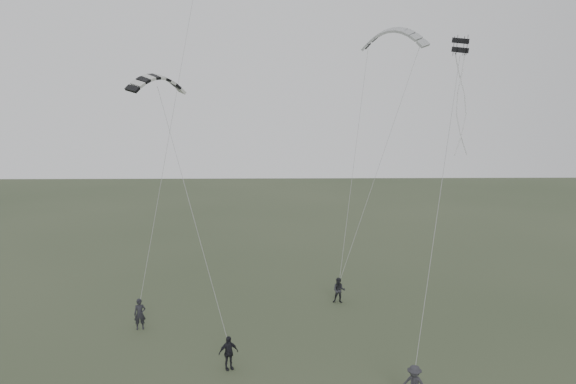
{
  "coord_description": "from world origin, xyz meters",
  "views": [
    {
      "loc": [
        0.78,
        -24.43,
        11.9
      ],
      "look_at": [
        1.41,
        5.9,
        7.32
      ],
      "focal_mm": 35.0,
      "sensor_mm": 36.0,
      "label": 1
    }
  ],
  "objects_px": {
    "kite_box": "(460,45)",
    "flyer_center": "(228,353)",
    "flyer_left": "(140,314)",
    "kite_pale_large": "(394,30)",
    "flyer_right": "(339,290)",
    "kite_striped": "(157,77)"
  },
  "relations": [
    {
      "from": "flyer_right",
      "to": "kite_box",
      "type": "bearing_deg",
      "value": -32.38
    },
    {
      "from": "flyer_left",
      "to": "kite_striped",
      "type": "height_order",
      "value": "kite_striped"
    },
    {
      "from": "flyer_center",
      "to": "kite_pale_large",
      "type": "relative_size",
      "value": 0.35
    },
    {
      "from": "flyer_right",
      "to": "kite_pale_large",
      "type": "height_order",
      "value": "kite_pale_large"
    },
    {
      "from": "flyer_left",
      "to": "flyer_right",
      "type": "relative_size",
      "value": 1.08
    },
    {
      "from": "flyer_center",
      "to": "kite_box",
      "type": "relative_size",
      "value": 2.29
    },
    {
      "from": "flyer_left",
      "to": "flyer_center",
      "type": "relative_size",
      "value": 1.07
    },
    {
      "from": "kite_box",
      "to": "flyer_center",
      "type": "bearing_deg",
      "value": 166.91
    },
    {
      "from": "kite_striped",
      "to": "kite_box",
      "type": "height_order",
      "value": "kite_box"
    },
    {
      "from": "flyer_right",
      "to": "flyer_center",
      "type": "height_order",
      "value": "flyer_center"
    },
    {
      "from": "kite_pale_large",
      "to": "kite_box",
      "type": "distance_m",
      "value": 10.53
    },
    {
      "from": "kite_pale_large",
      "to": "kite_striped",
      "type": "bearing_deg",
      "value": -121.11
    },
    {
      "from": "kite_striped",
      "to": "kite_box",
      "type": "xyz_separation_m",
      "value": [
        15.46,
        -2.52,
        1.4
      ]
    },
    {
      "from": "flyer_left",
      "to": "kite_striped",
      "type": "relative_size",
      "value": 0.51
    },
    {
      "from": "kite_striped",
      "to": "kite_pale_large",
      "type": "bearing_deg",
      "value": -16.17
    },
    {
      "from": "flyer_right",
      "to": "kite_box",
      "type": "distance_m",
      "value": 15.86
    },
    {
      "from": "kite_pale_large",
      "to": "flyer_right",
      "type": "bearing_deg",
      "value": -96.63
    },
    {
      "from": "flyer_left",
      "to": "kite_pale_large",
      "type": "distance_m",
      "value": 24.11
    },
    {
      "from": "flyer_right",
      "to": "kite_striped",
      "type": "relative_size",
      "value": 0.47
    },
    {
      "from": "flyer_left",
      "to": "kite_box",
      "type": "height_order",
      "value": "kite_box"
    },
    {
      "from": "flyer_center",
      "to": "kite_box",
      "type": "bearing_deg",
      "value": -5.8
    },
    {
      "from": "flyer_left",
      "to": "kite_pale_large",
      "type": "relative_size",
      "value": 0.38
    }
  ]
}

